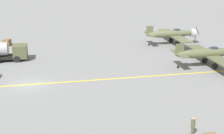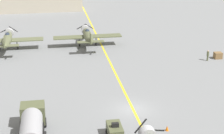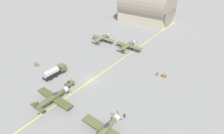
{
  "view_description": "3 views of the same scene",
  "coord_description": "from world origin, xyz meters",
  "views": [
    {
      "loc": [
        37.59,
        3.01,
        14.15
      ],
      "look_at": [
        0.05,
        10.51,
        1.65
      ],
      "focal_mm": 50.0,
      "sensor_mm": 36.0,
      "label": 1
    },
    {
      "loc": [
        -8.93,
        -37.85,
        19.64
      ],
      "look_at": [
        -0.9,
        9.23,
        1.9
      ],
      "focal_mm": 60.0,
      "sensor_mm": 36.0,
      "label": 2
    },
    {
      "loc": [
        31.39,
        -31.18,
        31.85
      ],
      "look_at": [
        4.0,
        5.45,
        3.67
      ],
      "focal_mm": 28.0,
      "sensor_mm": 36.0,
      "label": 3
    }
  ],
  "objects": [
    {
      "name": "ground_plane",
      "position": [
        0.0,
        0.0,
        0.0
      ],
      "size": [
        400.0,
        400.0,
        0.0
      ],
      "primitive_type": "plane",
      "color": "slate"
    },
    {
      "name": "taxiway_stripe",
      "position": [
        0.0,
        0.0,
        0.0
      ],
      "size": [
        0.3,
        160.0,
        0.01
      ],
      "primitive_type": "cube",
      "color": "yellow",
      "rests_on": "ground"
    },
    {
      "name": "airplane_far_center",
      "position": [
        -2.47,
        25.31,
        2.01
      ],
      "size": [
        12.0,
        9.98,
        3.65
      ],
      "rotation": [
        0.0,
        0.0,
        0.15
      ],
      "color": "#565B3D",
      "rests_on": "ground"
    },
    {
      "name": "airplane_far_left",
      "position": [
        -16.17,
        25.29,
        2.01
      ],
      "size": [
        12.0,
        9.98,
        3.65
      ],
      "rotation": [
        0.0,
        0.0,
        -0.24
      ],
      "color": "#5C6142",
      "rests_on": "ground"
    },
    {
      "name": "fuel_tanker",
      "position": [
        -11.22,
        -4.77,
        1.51
      ],
      "size": [
        2.68,
        8.0,
        2.98
      ],
      "color": "black",
      "rests_on": "ground"
    },
    {
      "name": "tow_tractor",
      "position": [
        -3.17,
        -5.77,
        0.79
      ],
      "size": [
        1.57,
        2.6,
        1.79
      ],
      "color": "#515638",
      "rests_on": "ground"
    },
    {
      "name": "ground_crew_inspecting",
      "position": [
        15.34,
        14.62,
        0.93
      ],
      "size": [
        0.37,
        0.37,
        1.71
      ],
      "color": "#515638",
      "rests_on": "ground"
    },
    {
      "name": "supply_crate_mid_lane",
      "position": [
        17.4,
        15.33,
        0.51
      ],
      "size": [
        1.23,
        1.03,
        1.01
      ],
      "primitive_type": "cube",
      "rotation": [
        0.0,
        0.0,
        -0.02
      ],
      "color": "brown",
      "rests_on": "ground"
    },
    {
      "name": "traffic_cone",
      "position": [
        2.4,
        -5.31,
        0.28
      ],
      "size": [
        0.36,
        0.36,
        0.55
      ],
      "primitive_type": "cone",
      "color": "orange",
      "rests_on": "ground"
    }
  ]
}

